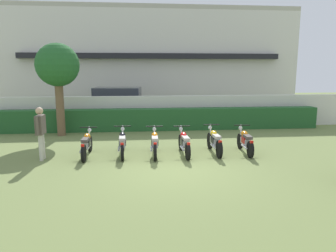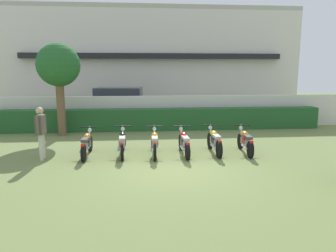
% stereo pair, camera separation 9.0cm
% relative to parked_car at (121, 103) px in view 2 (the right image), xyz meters
% --- Properties ---
extents(ground, '(60.00, 60.00, 0.00)m').
position_rel_parked_car_xyz_m(ground, '(2.08, -10.05, -0.94)').
color(ground, olive).
extents(building, '(20.96, 6.50, 7.30)m').
position_rel_parked_car_xyz_m(building, '(2.08, 6.04, 2.71)').
color(building, silver).
rests_on(building, ground).
extents(compound_wall, '(19.92, 0.30, 1.62)m').
position_rel_parked_car_xyz_m(compound_wall, '(2.08, -3.06, -0.13)').
color(compound_wall, silver).
rests_on(compound_wall, ground).
extents(hedge_row, '(15.93, 0.70, 1.05)m').
position_rel_parked_car_xyz_m(hedge_row, '(2.08, -3.76, -0.41)').
color(hedge_row, '#235628').
rests_on(hedge_row, ground).
extents(parked_car, '(4.68, 2.48, 1.89)m').
position_rel_parked_car_xyz_m(parked_car, '(0.00, 0.00, 0.00)').
color(parked_car, black).
rests_on(parked_car, ground).
extents(tree_near_inspector, '(1.89, 1.89, 4.08)m').
position_rel_parked_car_xyz_m(tree_near_inspector, '(-2.42, -4.65, 2.12)').
color(tree_near_inspector, brown).
rests_on(tree_near_inspector, ground).
extents(motorcycle_in_row_0, '(0.60, 1.88, 0.94)m').
position_rel_parked_car_xyz_m(motorcycle_in_row_0, '(-0.74, -8.34, -0.50)').
color(motorcycle_in_row_0, black).
rests_on(motorcycle_in_row_0, ground).
extents(motorcycle_in_row_1, '(0.60, 1.93, 0.95)m').
position_rel_parked_car_xyz_m(motorcycle_in_row_1, '(0.47, -8.31, -0.49)').
color(motorcycle_in_row_1, black).
rests_on(motorcycle_in_row_1, ground).
extents(motorcycle_in_row_2, '(0.60, 1.87, 0.96)m').
position_rel_parked_car_xyz_m(motorcycle_in_row_2, '(1.58, -8.47, -0.49)').
color(motorcycle_in_row_2, black).
rests_on(motorcycle_in_row_2, ground).
extents(motorcycle_in_row_3, '(0.60, 1.91, 0.95)m').
position_rel_parked_car_xyz_m(motorcycle_in_row_3, '(2.61, -8.46, -0.50)').
color(motorcycle_in_row_3, black).
rests_on(motorcycle_in_row_3, ground).
extents(motorcycle_in_row_4, '(0.60, 1.90, 0.96)m').
position_rel_parked_car_xyz_m(motorcycle_in_row_4, '(3.70, -8.36, -0.49)').
color(motorcycle_in_row_4, black).
rests_on(motorcycle_in_row_4, ground).
extents(motorcycle_in_row_5, '(0.60, 1.83, 0.94)m').
position_rel_parked_car_xyz_m(motorcycle_in_row_5, '(4.80, -8.44, -0.50)').
color(motorcycle_in_row_5, black).
rests_on(motorcycle_in_row_5, ground).
extents(inspector_person, '(0.23, 0.69, 1.74)m').
position_rel_parked_car_xyz_m(inspector_person, '(-2.14, -8.62, 0.10)').
color(inspector_person, beige).
rests_on(inspector_person, ground).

